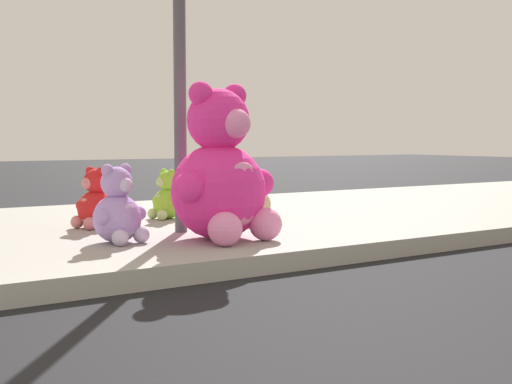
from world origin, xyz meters
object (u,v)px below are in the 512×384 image
at_px(plush_pink_large, 222,177).
at_px(plush_tan, 254,200).
at_px(sign_pole, 180,40).
at_px(plush_lime, 167,199).
at_px(plush_lavender, 119,211).
at_px(plush_red, 95,203).

bearing_deg(plush_pink_large, plush_tan, 46.10).
relative_size(sign_pole, plush_tan, 6.05).
height_order(plush_lime, plush_lavender, plush_lavender).
distance_m(plush_lime, plush_red, 0.92).
bearing_deg(plush_lavender, plush_tan, 21.74).
distance_m(plush_lavender, plush_tan, 1.85).
bearing_deg(plush_red, plush_lime, 18.32).
xyz_separation_m(plush_pink_large, plush_red, (-0.65, 1.26, -0.29)).
distance_m(plush_pink_large, plush_lavender, 0.88).
height_order(sign_pole, plush_tan, sign_pole).
distance_m(plush_lime, plush_tan, 0.92).
bearing_deg(sign_pole, plush_lavender, -156.71).
height_order(plush_pink_large, plush_lavender, plush_pink_large).
distance_m(sign_pole, plush_lime, 1.80).
bearing_deg(plush_lime, plush_red, -161.68).
height_order(plush_lime, plush_tan, plush_tan).
bearing_deg(plush_lavender, sign_pole, 23.29).
bearing_deg(plush_lime, plush_pink_large, -98.27).
relative_size(plush_lime, plush_lavender, 0.82).
distance_m(plush_lime, plush_lavender, 1.62).
bearing_deg(sign_pole, plush_red, 129.63).
relative_size(plush_red, plush_tan, 1.08).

